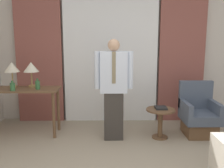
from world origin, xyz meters
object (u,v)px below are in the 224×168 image
at_px(bottle_by_lamp, 13,87).
at_px(armchair, 199,116).
at_px(table_lamp_left, 12,68).
at_px(bottle_near_edge, 38,85).
at_px(desk, 21,96).
at_px(table_lamp_right, 31,68).
at_px(side_table, 160,118).
at_px(book, 161,108).
at_px(person, 114,86).

bearing_deg(bottle_by_lamp, armchair, 2.46).
bearing_deg(table_lamp_left, bottle_near_edge, -20.10).
bearing_deg(desk, table_lamp_left, 148.51).
distance_m(table_lamp_right, side_table, 2.32).
distance_m(bottle_near_edge, side_table, 2.09).
bearing_deg(table_lamp_right, table_lamp_left, 180.00).
bearing_deg(table_lamp_left, book, -6.53).
relative_size(bottle_near_edge, book, 0.89).
xyz_separation_m(table_lamp_left, book, (2.49, -0.28, -0.62)).
height_order(table_lamp_right, armchair, table_lamp_right).
distance_m(table_lamp_right, bottle_near_edge, 0.34).
relative_size(desk, table_lamp_right, 2.95).
bearing_deg(table_lamp_right, bottle_by_lamp, -129.25).
bearing_deg(bottle_by_lamp, table_lamp_left, 109.73).
height_order(bottle_by_lamp, armchair, bottle_by_lamp).
bearing_deg(side_table, table_lamp_left, 172.97).
bearing_deg(person, bottle_near_edge, 172.32).
bearing_deg(bottle_by_lamp, table_lamp_right, 50.75).
height_order(person, book, person).
bearing_deg(armchair, bottle_near_edge, -179.41).
xyz_separation_m(table_lamp_left, table_lamp_right, (0.32, 0.00, 0.00)).
distance_m(table_lamp_left, armchair, 3.27).
height_order(table_lamp_left, side_table, table_lamp_left).
xyz_separation_m(desk, bottle_near_edge, (0.31, -0.07, 0.20)).
bearing_deg(desk, armchair, -0.85).
xyz_separation_m(armchair, side_table, (-0.69, -0.16, 0.01)).
bearing_deg(person, side_table, 2.50).
bearing_deg(armchair, table_lamp_left, 177.40).
relative_size(table_lamp_right, bottle_by_lamp, 2.68).
relative_size(table_lamp_left, book, 2.14).
height_order(desk, book, desk).
height_order(table_lamp_right, person, person).
height_order(table_lamp_left, bottle_by_lamp, table_lamp_left).
height_order(table_lamp_left, armchair, table_lamp_left).
bearing_deg(bottle_by_lamp, desk, 70.29).
xyz_separation_m(bottle_by_lamp, side_table, (2.38, -0.03, -0.53)).
distance_m(bottle_by_lamp, armchair, 3.12).
bearing_deg(bottle_near_edge, book, -3.21).
relative_size(table_lamp_left, armchair, 0.48).
bearing_deg(book, table_lamp_left, 173.47).
relative_size(side_table, book, 2.44).
height_order(person, armchair, person).
xyz_separation_m(table_lamp_right, bottle_by_lamp, (-0.23, -0.28, -0.27)).
xyz_separation_m(armchair, book, (-0.68, -0.14, 0.18)).
xyz_separation_m(bottle_near_edge, armchair, (2.70, 0.03, -0.55)).
xyz_separation_m(bottle_near_edge, person, (1.25, -0.17, 0.00)).
relative_size(table_lamp_left, side_table, 0.88).
bearing_deg(book, bottle_near_edge, 176.79).
height_order(bottle_near_edge, person, person).
bearing_deg(bottle_near_edge, table_lamp_left, 159.90).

